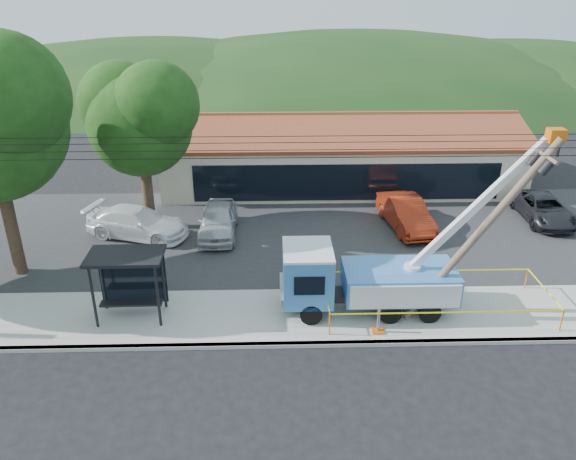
{
  "coord_description": "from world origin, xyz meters",
  "views": [
    {
      "loc": [
        -0.34,
        -15.01,
        12.64
      ],
      "look_at": [
        0.21,
        5.0,
        3.44
      ],
      "focal_mm": 35.0,
      "sensor_mm": 36.0,
      "label": 1
    }
  ],
  "objects_px": {
    "car_silver": "(219,236)",
    "car_red": "(404,229)",
    "leaning_pole": "(487,224)",
    "bus_shelter": "(128,269)",
    "car_white": "(139,238)",
    "car_dark": "(541,222)",
    "utility_truck": "(364,277)"
  },
  "relations": [
    {
      "from": "bus_shelter",
      "to": "car_red",
      "type": "distance_m",
      "value": 15.29
    },
    {
      "from": "leaning_pole",
      "to": "car_white",
      "type": "xyz_separation_m",
      "value": [
        -14.95,
        7.95,
        -4.15
      ]
    },
    {
      "from": "utility_truck",
      "to": "car_red",
      "type": "distance_m",
      "value": 8.91
    },
    {
      "from": "bus_shelter",
      "to": "car_red",
      "type": "xyz_separation_m",
      "value": [
        12.73,
        8.18,
        -2.19
      ]
    },
    {
      "from": "bus_shelter",
      "to": "leaning_pole",
      "type": "bearing_deg",
      "value": -2.58
    },
    {
      "from": "utility_truck",
      "to": "car_red",
      "type": "bearing_deg",
      "value": 66.35
    },
    {
      "from": "utility_truck",
      "to": "car_red",
      "type": "xyz_separation_m",
      "value": [
        3.52,
        8.02,
        -1.61
      ]
    },
    {
      "from": "car_dark",
      "to": "car_red",
      "type": "bearing_deg",
      "value": -172.49
    },
    {
      "from": "utility_truck",
      "to": "car_dark",
      "type": "xyz_separation_m",
      "value": [
        11.36,
        8.79,
        -1.61
      ]
    },
    {
      "from": "leaning_pole",
      "to": "bus_shelter",
      "type": "xyz_separation_m",
      "value": [
        -13.56,
        0.47,
        -1.96
      ]
    },
    {
      "from": "utility_truck",
      "to": "bus_shelter",
      "type": "xyz_separation_m",
      "value": [
        -9.21,
        -0.16,
        0.58
      ]
    },
    {
      "from": "leaning_pole",
      "to": "car_red",
      "type": "xyz_separation_m",
      "value": [
        -0.83,
        8.66,
        -4.15
      ]
    },
    {
      "from": "utility_truck",
      "to": "car_silver",
      "type": "xyz_separation_m",
      "value": [
        -6.45,
        7.43,
        -1.61
      ]
    },
    {
      "from": "car_dark",
      "to": "bus_shelter",
      "type": "bearing_deg",
      "value": -154.56
    },
    {
      "from": "car_silver",
      "to": "car_red",
      "type": "height_order",
      "value": "car_red"
    },
    {
      "from": "bus_shelter",
      "to": "car_red",
      "type": "bearing_deg",
      "value": 32.17
    },
    {
      "from": "car_silver",
      "to": "car_red",
      "type": "bearing_deg",
      "value": 3.26
    },
    {
      "from": "utility_truck",
      "to": "car_white",
      "type": "distance_m",
      "value": 12.99
    },
    {
      "from": "car_red",
      "to": "car_dark",
      "type": "bearing_deg",
      "value": -2.77
    },
    {
      "from": "car_silver",
      "to": "bus_shelter",
      "type": "bearing_deg",
      "value": -110.17
    },
    {
      "from": "utility_truck",
      "to": "car_white",
      "type": "height_order",
      "value": "utility_truck"
    },
    {
      "from": "utility_truck",
      "to": "bus_shelter",
      "type": "distance_m",
      "value": 9.23
    },
    {
      "from": "leaning_pole",
      "to": "car_dark",
      "type": "height_order",
      "value": "leaning_pole"
    },
    {
      "from": "utility_truck",
      "to": "car_dark",
      "type": "distance_m",
      "value": 14.46
    },
    {
      "from": "leaning_pole",
      "to": "car_dark",
      "type": "bearing_deg",
      "value": 53.35
    },
    {
      "from": "car_silver",
      "to": "car_white",
      "type": "bearing_deg",
      "value": -178.6
    },
    {
      "from": "leaning_pole",
      "to": "car_red",
      "type": "height_order",
      "value": "leaning_pole"
    },
    {
      "from": "utility_truck",
      "to": "car_red",
      "type": "height_order",
      "value": "utility_truck"
    },
    {
      "from": "leaning_pole",
      "to": "car_silver",
      "type": "distance_m",
      "value": 14.1
    },
    {
      "from": "bus_shelter",
      "to": "car_white",
      "type": "bearing_deg",
      "value": 99.98
    },
    {
      "from": "bus_shelter",
      "to": "car_silver",
      "type": "distance_m",
      "value": 8.37
    },
    {
      "from": "car_red",
      "to": "car_dark",
      "type": "relative_size",
      "value": 1.01
    }
  ]
}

